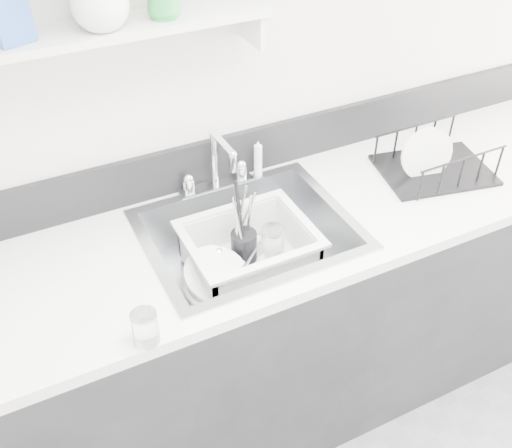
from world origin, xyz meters
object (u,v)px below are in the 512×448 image
counter_run (250,330)px  sink (249,252)px  wash_tub (249,251)px  dish_rack (437,156)px

counter_run → sink: sink is taller
wash_tub → dish_rack: 0.74m
sink → dish_rack: size_ratio=1.71×
sink → wash_tub: size_ratio=1.61×
sink → wash_tub: sink is taller
counter_run → dish_rack: bearing=0.3°
wash_tub → dish_rack: (0.72, -0.00, 0.16)m
sink → wash_tub: bearing=58.0°
counter_run → wash_tub: size_ratio=8.05×
counter_run → wash_tub: (0.00, 0.00, 0.37)m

